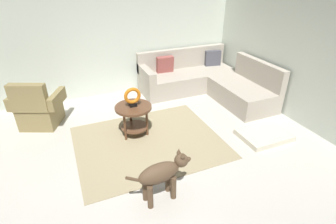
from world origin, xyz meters
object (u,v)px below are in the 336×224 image
object	(u,v)px
sectional_couch	(206,81)
torus_sculpture	(132,97)
side_table	(134,113)
armchair	(38,109)
dog_bed_mat	(264,135)
dog	(162,174)

from	to	relation	value
sectional_couch	torus_sculpture	distance (m)	2.25
sectional_couch	side_table	bearing A→B (deg)	-153.01
armchair	dog_bed_mat	xyz separation A→B (m)	(3.43, -1.89, -0.28)
sectional_couch	armchair	xyz separation A→B (m)	(-3.44, -0.05, 0.03)
side_table	dog_bed_mat	world-z (taller)	side_table
armchair	torus_sculpture	size ratio (longest dim) A/B	2.98
armchair	side_table	xyz separation A→B (m)	(1.46, -0.95, 0.09)
side_table	dog_bed_mat	size ratio (longest dim) A/B	0.75
armchair	torus_sculpture	distance (m)	1.79
side_table	dog	bearing A→B (deg)	-93.60
side_table	sectional_couch	bearing A→B (deg)	26.99
sectional_couch	dog	world-z (taller)	sectional_couch
armchair	dog_bed_mat	distance (m)	3.93
dog	sectional_couch	bearing A→B (deg)	134.78
sectional_couch	armchair	world-z (taller)	same
sectional_couch	torus_sculpture	xyz separation A→B (m)	(-1.97, -1.00, 0.42)
dog	armchair	bearing A→B (deg)	-156.48
side_table	dog	world-z (taller)	dog
torus_sculpture	dog_bed_mat	size ratio (longest dim) A/B	0.41
armchair	side_table	distance (m)	1.75
torus_sculpture	dog_bed_mat	world-z (taller)	torus_sculpture
dog	side_table	bearing A→B (deg)	170.72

